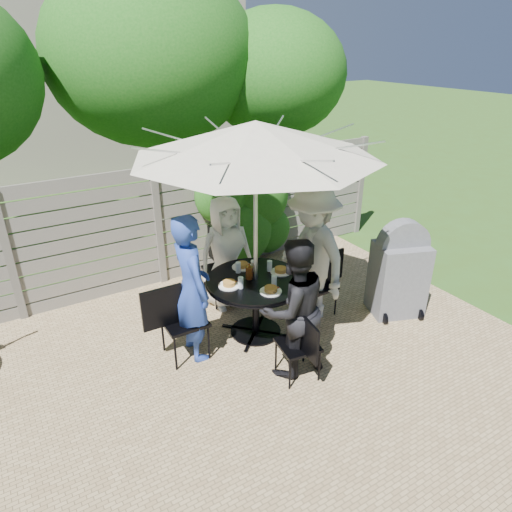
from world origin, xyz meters
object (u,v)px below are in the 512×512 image
person_front (293,309)px  chair_right (317,296)px  person_right (312,255)px  glass_right (270,266)px  coffee_cup (254,266)px  person_left (192,288)px  glass_back (238,267)px  plate_back (242,266)px  chair_left (184,335)px  glass_front (274,281)px  chair_back (223,281)px  plate_left (229,284)px  bbq_grill (399,272)px  glass_left (241,283)px  person_back (226,253)px  chair_front (298,358)px  patio_table (256,296)px  umbrella (256,139)px  plate_front (271,290)px  syrup_jug (249,273)px  plate_right (281,271)px

person_front → chair_right: 1.39m
person_right → glass_right: bearing=-100.4°
person_right → coffee_cup: (-0.72, 0.24, -0.08)m
person_left → glass_back: bearing=-70.3°
plate_back → chair_left: bearing=-161.5°
glass_front → glass_right: 0.40m
chair_back → chair_right: size_ratio=1.12×
chair_left → person_front: bearing=-41.6°
person_front → plate_left: (-0.33, 0.84, 0.00)m
chair_left → bbq_grill: 2.95m
chair_left → chair_right: (1.93, -0.06, -0.03)m
chair_right → plate_back: (-0.95, 0.39, 0.55)m
coffee_cup → glass_front: bearing=-91.4°
glass_left → glass_right: 0.56m
person_back → person_left: (-0.86, -0.80, 0.09)m
chair_front → plate_back: bearing=6.7°
patio_table → umbrella: size_ratio=0.44×
person_front → chair_front: bearing=89.3°
chair_right → person_back: bearing=-44.5°
plate_front → glass_front: 0.15m
patio_table → plate_back: 0.45m
person_back → chair_right: size_ratio=1.80×
person_back → bbq_grill: person_back is taller
patio_table → coffee_cup: bearing=63.6°
chair_right → chair_back: bearing=-48.9°
person_front → glass_right: bearing=-105.5°
person_back → glass_right: person_back is taller
person_back → syrup_jug: 0.79m
person_right → coffee_cup: 0.77m
person_front → syrup_jug: size_ratio=10.21×
umbrella → chair_back: 2.38m
person_back → umbrella: bearing=-90.0°
patio_table → bbq_grill: size_ratio=0.92×
patio_table → glass_back: glass_back is taller
plate_front → plate_right: bearing=43.0°
glass_right → plate_back: bearing=133.5°
person_left → chair_left: bearing=90.1°
person_left → coffee_cup: person_left is taller
plate_left → plate_front: bearing=-47.0°
chair_back → chair_left: chair_back is taller
chair_left → glass_left: 0.91m
chair_front → glass_back: bearing=11.6°
glass_right → syrup_jug: bearing=-172.2°
plate_back → glass_back: (-0.11, -0.10, 0.05)m
patio_table → person_left: 0.90m
chair_back → person_right: person_right is taller
chair_front → plate_right: (0.39, 0.95, 0.56)m
person_front → person_left: bearing=-45.0°
coffee_cup → person_back: bearing=97.3°
person_back → plate_left: (-0.39, -0.82, 0.01)m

